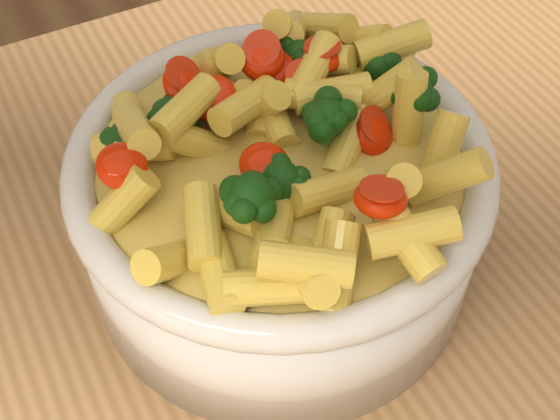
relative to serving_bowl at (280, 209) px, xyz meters
name	(u,v)px	position (x,y,z in m)	size (l,w,h in m)	color
serving_bowl	(280,209)	(0.00, 0.00, 0.00)	(0.28, 0.28, 0.12)	silver
pasta_salad	(280,130)	(0.00, 0.00, 0.07)	(0.22, 0.22, 0.05)	#FED150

